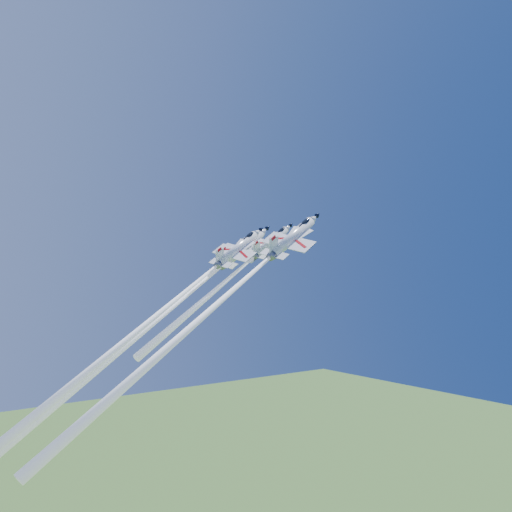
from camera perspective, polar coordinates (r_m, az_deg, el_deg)
jet_lead at (r=116.30m, az=-2.80°, el=-2.33°), size 35.66×13.11×32.00m
jet_left at (r=112.10m, az=-9.70°, el=-6.17°), size 54.09×21.48×49.99m
jet_right at (r=103.28m, az=-4.69°, el=-5.50°), size 55.06×21.70×50.74m
jet_slot at (r=107.54m, az=-9.76°, el=-5.74°), size 48.59×19.29×44.91m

